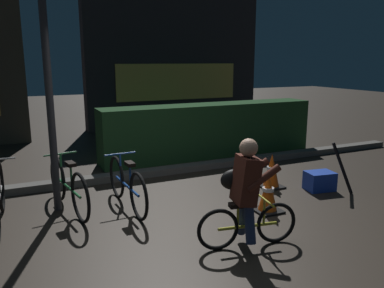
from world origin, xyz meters
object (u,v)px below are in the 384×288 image
(parked_bike_center_left, at_px, (68,186))
(cyclist, at_px, (246,193))
(traffic_cone_near, at_px, (268,193))
(parked_bike_center_right, at_px, (127,185))
(blue_crate, at_px, (320,181))
(street_post, at_px, (50,108))
(closed_umbrella, at_px, (342,168))
(traffic_cone_far, at_px, (272,171))

(parked_bike_center_left, height_order, cyclist, cyclist)
(traffic_cone_near, bearing_deg, parked_bike_center_right, 150.73)
(parked_bike_center_right, bearing_deg, blue_crate, -103.24)
(parked_bike_center_right, bearing_deg, street_post, 67.28)
(traffic_cone_near, xyz_separation_m, closed_umbrella, (1.52, 0.15, 0.13))
(cyclist, bearing_deg, blue_crate, 37.47)
(parked_bike_center_left, bearing_deg, traffic_cone_far, -106.26)
(parked_bike_center_left, xyz_separation_m, traffic_cone_near, (2.49, -1.21, -0.08))
(parked_bike_center_left, distance_m, traffic_cone_far, 3.19)
(traffic_cone_far, bearing_deg, blue_crate, -34.87)
(cyclist, height_order, closed_umbrella, cyclist)
(parked_bike_center_right, xyz_separation_m, closed_umbrella, (3.24, -0.82, 0.06))
(traffic_cone_near, relative_size, blue_crate, 1.27)
(traffic_cone_far, bearing_deg, street_post, 172.09)
(traffic_cone_near, relative_size, cyclist, 0.45)
(traffic_cone_far, bearing_deg, parked_bike_center_left, 173.27)
(street_post, height_order, traffic_cone_far, street_post)
(parked_bike_center_left, xyz_separation_m, blue_crate, (3.80, -0.81, -0.20))
(parked_bike_center_right, relative_size, cyclist, 1.30)
(blue_crate, xyz_separation_m, closed_umbrella, (0.21, -0.25, 0.25))
(traffic_cone_far, xyz_separation_m, cyclist, (-1.52, -1.56, 0.35))
(parked_bike_center_left, relative_size, cyclist, 1.33)
(traffic_cone_far, relative_size, closed_umbrella, 0.67)
(parked_bike_center_right, bearing_deg, closed_umbrella, -106.80)
(traffic_cone_near, height_order, cyclist, cyclist)
(parked_bike_center_left, xyz_separation_m, closed_umbrella, (4.01, -1.06, 0.05))
(parked_bike_center_right, distance_m, traffic_cone_near, 1.98)
(cyclist, bearing_deg, closed_umbrella, 30.20)
(traffic_cone_far, xyz_separation_m, closed_umbrella, (0.84, -0.69, 0.13))
(parked_bike_center_left, height_order, parked_bike_center_right, parked_bike_center_left)
(street_post, xyz_separation_m, closed_umbrella, (4.15, -1.15, -1.04))
(parked_bike_center_right, xyz_separation_m, cyclist, (0.88, -1.69, 0.29))
(parked_bike_center_left, xyz_separation_m, parked_bike_center_right, (0.76, -0.25, -0.01))
(parked_bike_center_right, relative_size, blue_crate, 3.67)
(street_post, distance_m, traffic_cone_far, 3.54)
(street_post, distance_m, parked_bike_center_right, 1.47)
(traffic_cone_far, bearing_deg, parked_bike_center_right, 176.96)
(street_post, relative_size, closed_umbrella, 3.39)
(parked_bike_center_left, distance_m, traffic_cone_near, 2.77)
(blue_crate, height_order, closed_umbrella, closed_umbrella)
(street_post, xyz_separation_m, parked_bike_center_right, (0.91, -0.33, -1.10))
(traffic_cone_far, distance_m, closed_umbrella, 1.09)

